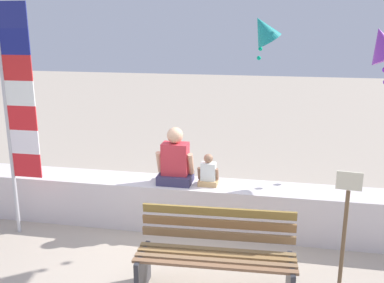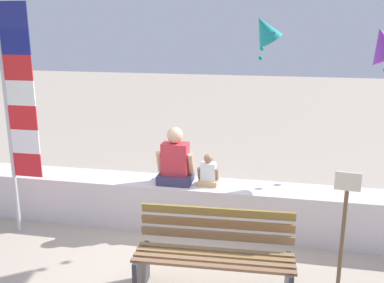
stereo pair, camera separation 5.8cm
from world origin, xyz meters
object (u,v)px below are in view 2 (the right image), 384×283
(person_child, at_px, (208,173))
(flag_banner, at_px, (16,104))
(person_adult, at_px, (175,161))
(kite_purple, at_px, (384,44))
(kite_teal, at_px, (265,29))
(sign_post, at_px, (343,232))
(park_bench, at_px, (214,256))

(person_child, relative_size, flag_banner, 0.14)
(person_adult, relative_size, kite_purple, 0.91)
(person_child, bearing_deg, kite_purple, 18.89)
(kite_teal, distance_m, sign_post, 4.72)
(flag_banner, bearing_deg, sign_post, -13.01)
(kite_purple, bearing_deg, sign_post, -105.97)
(person_adult, bearing_deg, flag_banner, -163.58)
(person_adult, distance_m, kite_teal, 3.38)
(park_bench, distance_m, person_child, 1.55)
(kite_teal, bearing_deg, park_bench, -93.44)
(person_child, height_order, sign_post, sign_post)
(kite_teal, bearing_deg, person_child, -101.84)
(kite_purple, height_order, kite_teal, kite_teal)
(park_bench, bearing_deg, kite_teal, 86.56)
(flag_banner, distance_m, kite_teal, 4.54)
(park_bench, relative_size, kite_purple, 1.97)
(park_bench, bearing_deg, kite_purple, 49.21)
(flag_banner, height_order, kite_purple, flag_banner)
(park_bench, height_order, sign_post, sign_post)
(park_bench, xyz_separation_m, kite_purple, (1.92, 2.23, 2.13))
(flag_banner, xyz_separation_m, kite_purple, (4.67, 1.35, 0.74))
(kite_purple, bearing_deg, person_adult, -164.16)
(person_adult, height_order, sign_post, sign_post)
(park_bench, relative_size, kite_teal, 1.89)
(park_bench, xyz_separation_m, sign_post, (1.27, -0.05, 0.44))
(park_bench, bearing_deg, person_adult, 118.12)
(kite_purple, xyz_separation_m, sign_post, (-0.65, -2.28, -1.69))
(person_child, height_order, flag_banner, flag_banner)
(kite_purple, bearing_deg, park_bench, -130.79)
(kite_teal, bearing_deg, sign_post, -76.44)
(person_child, height_order, kite_teal, kite_teal)
(sign_post, bearing_deg, person_child, 136.42)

